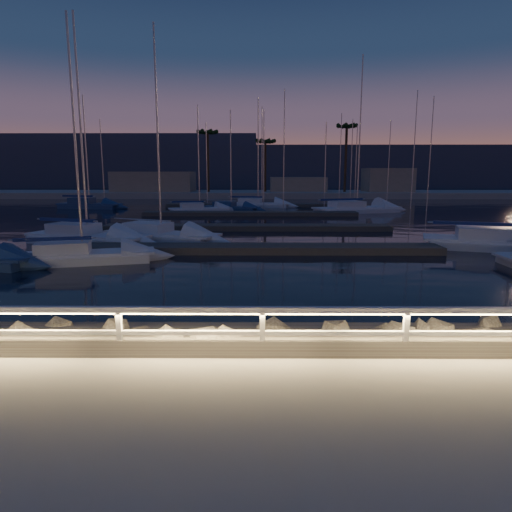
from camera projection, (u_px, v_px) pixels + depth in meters
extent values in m
plane|color=gray|center=(215.00, 355.00, 9.63)|extent=(400.00, 400.00, 0.00)
cube|color=gray|center=(200.00, 424.00, 7.19)|extent=(240.00, 5.00, 0.20)
cube|color=slate|center=(221.00, 343.00, 11.16)|extent=(240.00, 3.45, 1.29)
plane|color=black|center=(254.00, 195.00, 88.42)|extent=(320.00, 320.00, 0.00)
plane|color=black|center=(216.00, 407.00, 9.85)|extent=(400.00, 400.00, 0.00)
cube|color=white|center=(119.00, 332.00, 9.56)|extent=(0.11, 0.11, 1.00)
cube|color=white|center=(262.00, 333.00, 9.54)|extent=(0.11, 0.11, 1.00)
cube|color=white|center=(406.00, 333.00, 9.52)|extent=(0.11, 0.11, 1.00)
cube|color=white|center=(214.00, 310.00, 9.45)|extent=(44.00, 0.12, 0.12)
cube|color=white|center=(215.00, 333.00, 9.54)|extent=(44.00, 0.09, 0.09)
cube|color=#FFD272|center=(214.00, 314.00, 9.45)|extent=(44.00, 0.04, 0.03)
sphere|color=slate|center=(490.00, 335.00, 12.02)|extent=(0.95, 0.95, 0.95)
cube|color=#544C45|center=(242.00, 249.00, 25.44)|extent=(22.00, 2.00, 0.40)
cube|color=#544C45|center=(247.00, 227.00, 35.28)|extent=(22.00, 2.00, 0.40)
cube|color=#544C45|center=(250.00, 214.00, 47.08)|extent=(22.00, 2.00, 0.40)
cube|color=#544C45|center=(252.00, 205.00, 58.88)|extent=(22.00, 2.00, 0.40)
cube|color=gray|center=(254.00, 195.00, 82.44)|extent=(160.00, 14.00, 1.20)
cube|color=gray|center=(154.00, 183.00, 82.20)|extent=(14.00, 8.00, 4.00)
cube|color=gray|center=(298.00, 186.00, 83.10)|extent=(10.00, 6.00, 3.00)
cube|color=gray|center=(387.00, 182.00, 81.87)|extent=(8.00, 7.00, 4.60)
cylinder|color=#473621|center=(208.00, 161.00, 79.47)|extent=(0.44, 0.44, 10.50)
cylinder|color=#473621|center=(265.00, 166.00, 80.52)|extent=(0.44, 0.44, 9.00)
cylinder|color=#473621|center=(346.00, 158.00, 79.22)|extent=(0.44, 0.44, 11.50)
cube|color=#32384D|center=(256.00, 172.00, 136.75)|extent=(220.00, 30.00, 14.00)
cube|color=#32384D|center=(70.00, 165.00, 146.62)|extent=(120.00, 25.00, 18.00)
cube|color=silver|center=(83.00, 260.00, 22.55)|extent=(6.67, 3.65, 0.49)
cube|color=silver|center=(83.00, 253.00, 22.49)|extent=(7.10, 3.47, 0.13)
cube|color=silver|center=(63.00, 248.00, 22.22)|extent=(2.79, 2.16, 0.58)
cylinder|color=#A5A6AA|center=(75.00, 137.00, 21.47)|extent=(0.11, 0.11, 11.01)
cylinder|color=#A5A6AA|center=(53.00, 239.00, 22.03)|extent=(3.85, 1.07, 0.07)
cube|color=silver|center=(161.00, 238.00, 29.90)|extent=(7.72, 5.17, 0.53)
cube|color=silver|center=(161.00, 233.00, 29.83)|extent=(8.13, 5.07, 0.14)
cube|color=silver|center=(148.00, 227.00, 30.18)|extent=(3.35, 2.82, 0.63)
cylinder|color=#A5A6AA|center=(157.00, 131.00, 28.66)|extent=(0.12, 0.12, 12.76)
cylinder|color=#A5A6AA|center=(142.00, 220.00, 30.29)|extent=(4.24, 1.90, 0.08)
cube|color=silver|center=(88.00, 241.00, 28.64)|extent=(7.87, 4.72, 0.58)
cube|color=silver|center=(88.00, 235.00, 28.58)|extent=(8.35, 4.56, 0.16)
cube|color=silver|center=(74.00, 229.00, 28.84)|extent=(3.35, 2.69, 0.69)
cylinder|color=#A5A6AA|center=(81.00, 126.00, 27.38)|extent=(0.13, 0.13, 12.97)
cylinder|color=#A5A6AA|center=(67.00, 220.00, 28.91)|extent=(4.46, 1.55, 0.08)
cube|color=silver|center=(512.00, 247.00, 26.23)|extent=(9.37, 5.63, 0.60)
cube|color=silver|center=(512.00, 241.00, 26.16)|extent=(9.93, 5.44, 0.16)
cube|color=silver|center=(489.00, 233.00, 26.49)|extent=(3.98, 3.20, 0.70)
cylinder|color=#A5A6AA|center=(478.00, 224.00, 26.59)|extent=(5.29, 1.84, 0.09)
cube|color=navy|center=(90.00, 207.00, 56.27)|extent=(7.66, 3.72, 0.62)
cube|color=navy|center=(90.00, 204.00, 56.20)|extent=(8.20, 3.47, 0.17)
cube|color=navy|center=(82.00, 201.00, 56.31)|extent=(3.14, 2.32, 0.74)
cylinder|color=#A5A6AA|center=(86.00, 150.00, 55.02)|extent=(0.14, 0.14, 12.75)
cylinder|color=#A5A6AA|center=(78.00, 196.00, 56.30)|extent=(4.53, 0.91, 0.09)
cube|color=silver|center=(200.00, 211.00, 50.72)|extent=(6.64, 3.93, 0.49)
cube|color=silver|center=(200.00, 208.00, 50.66)|extent=(7.04, 3.79, 0.13)
cube|color=silver|center=(192.00, 206.00, 50.34)|extent=(2.81, 2.25, 0.58)
cylinder|color=#A5A6AA|center=(199.00, 157.00, 49.65)|extent=(0.11, 0.11, 10.93)
cylinder|color=#A5A6AA|center=(188.00, 202.00, 50.13)|extent=(3.77, 1.27, 0.07)
cube|color=silver|center=(258.00, 206.00, 58.07)|extent=(7.67, 3.53, 0.53)
cube|color=silver|center=(258.00, 203.00, 58.00)|extent=(8.22, 3.26, 0.15)
cube|color=silver|center=(250.00, 201.00, 58.10)|extent=(3.11, 2.25, 0.63)
cylinder|color=#A5A6AA|center=(258.00, 151.00, 56.83)|extent=(0.12, 0.12, 12.82)
cylinder|color=#A5A6AA|center=(246.00, 197.00, 58.09)|extent=(4.58, 0.76, 0.08)
cube|color=silver|center=(357.00, 211.00, 50.45)|extent=(9.64, 5.80, 0.61)
cube|color=silver|center=(357.00, 208.00, 50.38)|extent=(10.22, 5.60, 0.17)
cube|color=silver|center=(347.00, 204.00, 49.92)|extent=(4.10, 3.30, 0.72)
cylinder|color=#A5A6AA|center=(360.00, 133.00, 48.92)|extent=(0.13, 0.13, 15.88)
cylinder|color=#A5A6AA|center=(342.00, 199.00, 49.63)|extent=(5.45, 1.90, 0.09)
cube|color=navy|center=(231.00, 209.00, 52.81)|extent=(6.50, 4.21, 0.48)
cube|color=navy|center=(231.00, 207.00, 52.76)|extent=(6.87, 4.11, 0.13)
cube|color=navy|center=(225.00, 204.00, 53.02)|extent=(2.81, 2.33, 0.57)
cylinder|color=#A5A6AA|center=(231.00, 159.00, 51.77)|extent=(0.11, 0.11, 10.73)
cylinder|color=#A5A6AA|center=(221.00, 200.00, 53.10)|extent=(3.61, 1.50, 0.07)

